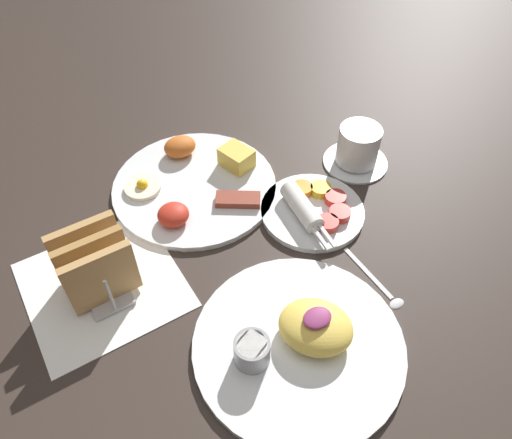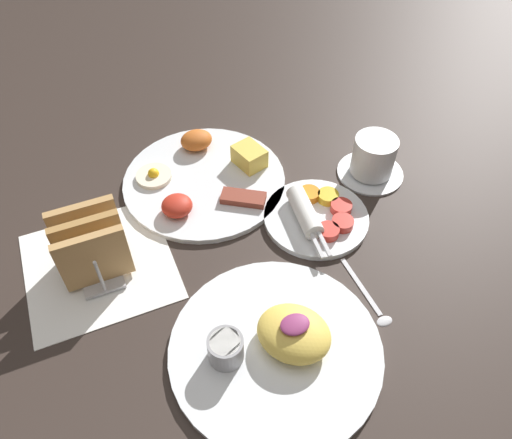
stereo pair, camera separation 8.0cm
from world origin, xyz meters
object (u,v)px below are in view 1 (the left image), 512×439
at_px(toast_rack, 95,265).
at_px(coffee_cup, 358,148).
at_px(plate_condiments, 313,209).
at_px(plate_breakfast, 195,183).
at_px(plate_foreground, 300,340).

distance_m(toast_rack, coffee_cup, 0.50).
distance_m(plate_condiments, coffee_cup, 0.16).
bearing_deg(plate_breakfast, plate_foreground, -93.18).
relative_size(plate_breakfast, toast_rack, 2.50).
xyz_separation_m(plate_breakfast, toast_rack, (-0.21, -0.12, 0.04)).
relative_size(plate_foreground, toast_rack, 2.50).
relative_size(toast_rack, coffee_cup, 0.97).
bearing_deg(plate_foreground, plate_condiments, 50.07).
height_order(plate_breakfast, plate_foreground, plate_foreground).
distance_m(plate_foreground, toast_rack, 0.31).
xyz_separation_m(plate_condiments, toast_rack, (-0.35, 0.04, 0.04)).
distance_m(plate_foreground, coffee_cup, 0.40).
bearing_deg(coffee_cup, toast_rack, -177.94).
bearing_deg(plate_breakfast, coffee_cup, -19.24).
bearing_deg(plate_foreground, toast_rack, 129.43).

